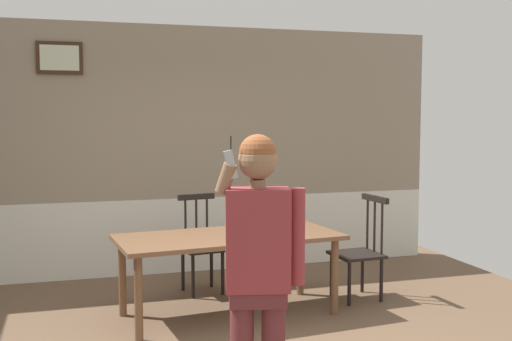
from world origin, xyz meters
name	(u,v)px	position (x,y,z in m)	size (l,w,h in m)	color
room_back_partition	(159,155)	(0.00, 2.87, 1.39)	(6.78, 0.17, 2.88)	gray
dining_table	(229,243)	(0.38, 1.10, 0.67)	(2.11, 1.11, 0.75)	brown
chair_near_window	(201,246)	(0.29, 1.94, 0.49)	(0.46, 0.46, 1.02)	black
chair_by_doorway	(360,251)	(1.78, 1.24, 0.49)	(0.49, 0.49, 1.04)	black
person_figure	(259,262)	(0.03, -1.00, 1.00)	(0.52, 0.28, 1.74)	brown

